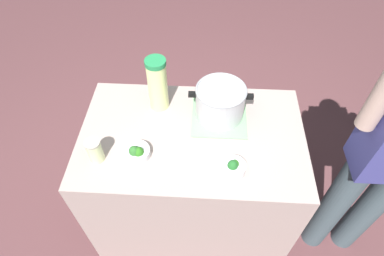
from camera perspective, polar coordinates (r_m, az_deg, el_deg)
name	(u,v)px	position (r m, az deg, el deg)	size (l,w,h in m)	color
ground_plane	(192,211)	(2.39, 0.00, -14.43)	(8.00, 8.00, 0.00)	brown
counter_slab	(192,179)	(2.00, 0.00, -9.00)	(1.16, 0.72, 0.87)	#A9938B
dish_cloth	(219,114)	(1.74, 4.81, 2.45)	(0.29, 0.33, 0.01)	#7FB77E
cooking_pot	(220,101)	(1.67, 5.02, 4.71)	(0.33, 0.26, 0.18)	#B7B7BC
lemonade_pitcher	(158,84)	(1.69, -6.11, 7.73)	(0.11, 0.11, 0.31)	#E1EB92
mason_jar	(95,150)	(1.57, -16.81, -3.82)	(0.07, 0.07, 0.13)	beige
broccoli_bowl_front	(234,167)	(1.50, 7.36, -6.88)	(0.11, 0.11, 0.08)	silver
broccoli_bowl_center	(137,152)	(1.56, -9.79, -4.27)	(0.13, 0.13, 0.08)	silver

